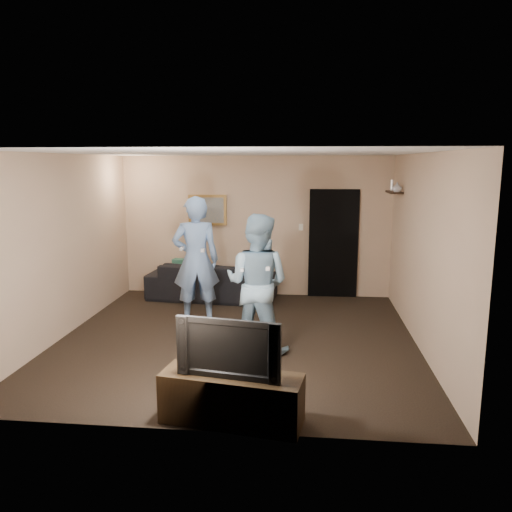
# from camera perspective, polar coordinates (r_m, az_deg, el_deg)

# --- Properties ---
(ground) EXTENTS (5.00, 5.00, 0.00)m
(ground) POSITION_cam_1_polar(r_m,az_deg,el_deg) (7.21, -2.17, -9.42)
(ground) COLOR black
(ground) RESTS_ON ground
(ceiling) EXTENTS (5.00, 5.00, 0.04)m
(ceiling) POSITION_cam_1_polar(r_m,az_deg,el_deg) (6.78, -2.32, 11.70)
(ceiling) COLOR silver
(ceiling) RESTS_ON wall_back
(wall_back) EXTENTS (5.00, 0.04, 2.60)m
(wall_back) POSITION_cam_1_polar(r_m,az_deg,el_deg) (9.33, -0.07, 3.41)
(wall_back) COLOR tan
(wall_back) RESTS_ON ground
(wall_front) EXTENTS (5.00, 0.04, 2.60)m
(wall_front) POSITION_cam_1_polar(r_m,az_deg,el_deg) (4.47, -6.79, -4.62)
(wall_front) COLOR tan
(wall_front) RESTS_ON ground
(wall_left) EXTENTS (0.04, 5.00, 2.60)m
(wall_left) POSITION_cam_1_polar(r_m,az_deg,el_deg) (7.64, -21.15, 1.08)
(wall_left) COLOR tan
(wall_left) RESTS_ON ground
(wall_right) EXTENTS (0.04, 5.00, 2.60)m
(wall_right) POSITION_cam_1_polar(r_m,az_deg,el_deg) (6.98, 18.53, 0.41)
(wall_right) COLOR tan
(wall_right) RESTS_ON ground
(sofa) EXTENTS (2.37, 1.09, 0.67)m
(sofa) POSITION_cam_1_polar(r_m,az_deg,el_deg) (9.22, -5.03, -2.81)
(sofa) COLOR black
(sofa) RESTS_ON ground
(throw_pillow) EXTENTS (0.51, 0.24, 0.49)m
(throw_pillow) POSITION_cam_1_polar(r_m,az_deg,el_deg) (9.29, -8.00, -1.86)
(throw_pillow) COLOR #1B5241
(throw_pillow) RESTS_ON sofa
(painting_frame) EXTENTS (0.72, 0.05, 0.57)m
(painting_frame) POSITION_cam_1_polar(r_m,az_deg,el_deg) (9.41, -5.57, 5.26)
(painting_frame) COLOR olive
(painting_frame) RESTS_ON wall_back
(painting_canvas) EXTENTS (0.62, 0.01, 0.47)m
(painting_canvas) POSITION_cam_1_polar(r_m,az_deg,el_deg) (9.38, -5.60, 5.24)
(painting_canvas) COLOR slate
(painting_canvas) RESTS_ON painting_frame
(doorway) EXTENTS (0.90, 0.06, 2.00)m
(doorway) POSITION_cam_1_polar(r_m,az_deg,el_deg) (9.31, 8.83, 1.40)
(doorway) COLOR black
(doorway) RESTS_ON ground
(light_switch) EXTENTS (0.08, 0.02, 0.12)m
(light_switch) POSITION_cam_1_polar(r_m,az_deg,el_deg) (9.26, 5.16, 3.31)
(light_switch) COLOR silver
(light_switch) RESTS_ON wall_back
(wall_shelf) EXTENTS (0.20, 0.60, 0.03)m
(wall_shelf) POSITION_cam_1_polar(r_m,az_deg,el_deg) (8.64, 15.52, 7.04)
(wall_shelf) COLOR black
(wall_shelf) RESTS_ON wall_right
(shelf_vase) EXTENTS (0.17, 0.17, 0.16)m
(shelf_vase) POSITION_cam_1_polar(r_m,az_deg,el_deg) (8.39, 15.82, 7.58)
(shelf_vase) COLOR silver
(shelf_vase) RESTS_ON wall_shelf
(shelf_figurine) EXTENTS (0.06, 0.06, 0.18)m
(shelf_figurine) POSITION_cam_1_polar(r_m,az_deg,el_deg) (8.88, 15.28, 7.82)
(shelf_figurine) COLOR white
(shelf_figurine) RESTS_ON wall_shelf
(tv_console) EXTENTS (1.41, 0.65, 0.48)m
(tv_console) POSITION_cam_1_polar(r_m,az_deg,el_deg) (4.97, -2.80, -15.92)
(tv_console) COLOR black
(tv_console) RESTS_ON ground
(television) EXTENTS (1.01, 0.29, 0.58)m
(television) POSITION_cam_1_polar(r_m,az_deg,el_deg) (4.76, -2.86, -10.20)
(television) COLOR black
(television) RESTS_ON tv_console
(wii_player_left) EXTENTS (0.82, 0.64, 1.98)m
(wii_player_left) POSITION_cam_1_polar(r_m,az_deg,el_deg) (7.76, -6.88, -0.47)
(wii_player_left) COLOR #789DD0
(wii_player_left) RESTS_ON ground
(wii_player_right) EXTENTS (1.05, 0.92, 1.83)m
(wii_player_right) POSITION_cam_1_polar(r_m,az_deg,el_deg) (6.53, 0.12, -3.16)
(wii_player_right) COLOR #7FA3B9
(wii_player_right) RESTS_ON ground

